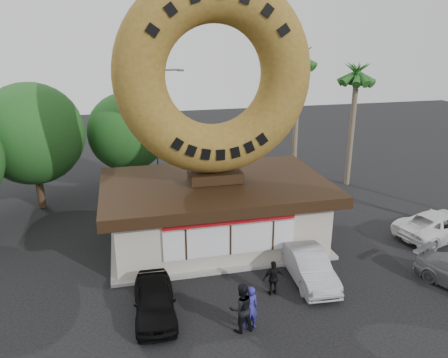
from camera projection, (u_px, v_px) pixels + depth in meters
ground at (248, 308)px, 17.26m from camera, size 90.00×90.00×0.00m
donut_shop at (216, 210)px, 22.19m from camera, size 11.20×7.20×3.80m
giant_donut at (215, 76)px, 20.05m from camera, size 9.27×2.36×9.27m
tree_west at (32, 134)px, 25.63m from camera, size 6.00×6.00×7.65m
tree_mid at (127, 132)px, 28.88m from camera, size 5.20×5.20×6.63m
palm_near at (299, 62)px, 29.06m from camera, size 2.60×2.60×9.75m
palm_far at (357, 77)px, 28.75m from camera, size 2.60×2.60×8.75m
street_lamp at (158, 121)px, 30.12m from camera, size 2.11×0.20×8.00m
person_left at (250, 308)px, 15.84m from camera, size 0.69×0.50×1.75m
person_center at (241, 308)px, 15.69m from camera, size 1.01×0.83×1.92m
person_right at (273, 278)px, 17.93m from camera, size 0.91×0.42×1.53m
car_black at (154, 300)px, 16.65m from camera, size 1.67×3.89×1.31m
car_silver at (308, 266)px, 19.02m from camera, size 1.68×4.25×1.38m
car_white at (439, 225)px, 22.98m from camera, size 5.44×3.42×1.40m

